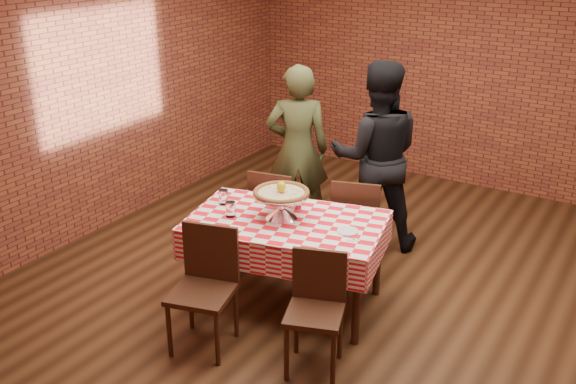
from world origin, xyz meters
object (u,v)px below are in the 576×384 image
at_px(water_glass_right, 224,197).
at_px(chair_near_left, 202,293).
at_px(table, 286,262).
at_px(condiment_caddy, 297,200).
at_px(water_glass_left, 231,209).
at_px(diner_black, 376,156).
at_px(chair_far_left, 278,212).
at_px(pizza_stand, 281,206).
at_px(diner_olive, 297,150).
at_px(pizza, 281,193).
at_px(chair_far_right, 357,222).
at_px(chair_near_right, 314,317).

bearing_deg(water_glass_right, chair_near_left, -63.60).
distance_m(table, condiment_caddy, 0.52).
height_order(water_glass_left, diner_black, diner_black).
distance_m(water_glass_right, chair_far_left, 0.77).
xyz_separation_m(chair_near_left, chair_far_left, (-0.31, 1.50, -0.01)).
distance_m(pizza_stand, diner_olive, 1.39).
distance_m(pizza, condiment_caddy, 0.28).
bearing_deg(chair_far_right, water_glass_left, 40.34).
height_order(pizza_stand, chair_near_right, pizza_stand).
distance_m(pizza, diner_olive, 1.40).
bearing_deg(chair_near_left, water_glass_right, 101.35).
distance_m(chair_near_left, chair_far_right, 1.73).
relative_size(water_glass_left, diner_olive, 0.07).
xyz_separation_m(pizza_stand, diner_olive, (-0.61, 1.26, -0.00)).
bearing_deg(diner_olive, chair_near_right, 92.05).
xyz_separation_m(table, water_glass_right, (-0.61, -0.00, 0.44)).
xyz_separation_m(table, water_glass_left, (-0.41, -0.18, 0.44)).
relative_size(water_glass_right, chair_near_right, 0.14).
bearing_deg(condiment_caddy, chair_near_right, -73.50).
bearing_deg(water_glass_right, chair_near_right, -27.28).
bearing_deg(chair_near_right, chair_far_right, 86.18).
relative_size(table, chair_far_right, 1.68).
distance_m(table, water_glass_right, 0.76).
height_order(pizza, chair_near_right, pizza).
distance_m(chair_far_right, diner_olive, 1.06).
xyz_separation_m(pizza_stand, chair_far_right, (0.28, 0.83, -0.41)).
xyz_separation_m(chair_far_right, diner_olive, (-0.88, 0.43, 0.40)).
bearing_deg(table, water_glass_right, -179.65).
relative_size(table, pizza, 3.40).
height_order(condiment_caddy, chair_far_left, chair_far_left).
xyz_separation_m(pizza, diner_black, (0.19, 1.36, -0.06)).
xyz_separation_m(pizza, chair_near_left, (-0.14, -0.85, -0.51)).
relative_size(water_glass_left, water_glass_right, 1.00).
xyz_separation_m(diner_olive, diner_black, (0.80, 0.11, 0.05)).
distance_m(pizza_stand, water_glass_left, 0.41).
relative_size(chair_near_right, diner_olive, 0.50).
distance_m(water_glass_left, water_glass_right, 0.26).
relative_size(water_glass_left, chair_near_right, 0.14).
bearing_deg(chair_near_right, diner_olive, 104.83).
xyz_separation_m(table, diner_black, (0.14, 1.38, 0.53)).
bearing_deg(condiment_caddy, diner_black, 59.48).
height_order(chair_near_right, diner_black, diner_black).
relative_size(chair_near_left, diner_olive, 0.53).
relative_size(condiment_caddy, diner_black, 0.07).
relative_size(pizza, chair_far_right, 0.49).
bearing_deg(chair_far_right, pizza_stand, 53.74).
relative_size(chair_far_left, diner_olive, 0.52).
bearing_deg(diner_black, chair_near_left, 52.66).
bearing_deg(pizza_stand, diner_black, 82.00).
bearing_deg(water_glass_left, pizza, 28.25).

